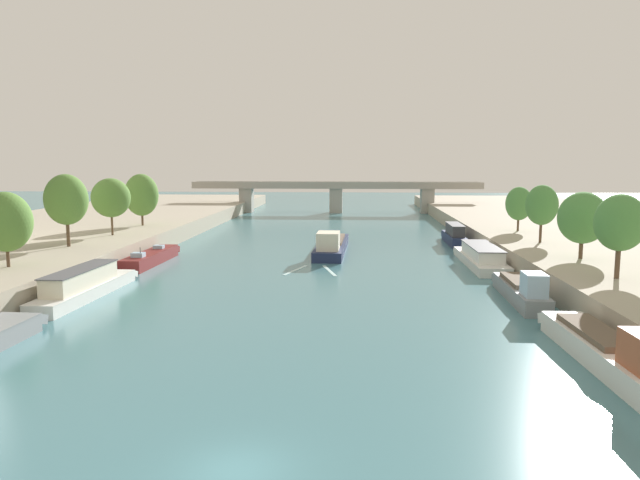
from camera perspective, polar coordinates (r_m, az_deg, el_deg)
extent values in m
plane|color=#42757F|center=(23.75, -8.21, -21.37)|extent=(400.00, 400.00, 0.00)
cube|color=#A89E89|center=(87.23, -25.93, 0.09)|extent=(36.00, 170.00, 2.36)
cube|color=#A89E89|center=(83.27, 27.52, -0.33)|extent=(36.00, 170.00, 2.36)
cube|color=#1E284C|center=(75.47, 1.18, -0.69)|extent=(4.00, 18.53, 1.09)
cube|color=#1E284C|center=(84.91, 1.64, 0.31)|extent=(3.29, 1.33, 0.91)
cube|color=#1E284C|center=(75.39, 1.18, -0.26)|extent=(4.07, 18.53, 0.06)
cube|color=beige|center=(69.05, 0.81, -0.09)|extent=(2.68, 3.76, 2.08)
cube|color=black|center=(70.84, 0.93, 0.36)|extent=(2.05, 0.09, 0.58)
cube|color=brown|center=(77.18, 1.28, 0.08)|extent=(2.97, 9.66, 0.36)
cylinder|color=#232328|center=(69.81, 1.28, -0.42)|extent=(0.07, 0.07, 1.10)
cube|color=silver|center=(62.17, 0.92, -2.99)|extent=(1.82, 5.91, 0.03)
cube|color=silver|center=(62.54, -2.38, -2.93)|extent=(2.18, 5.82, 0.03)
cube|color=gray|center=(45.60, -26.69, -6.84)|extent=(2.70, 1.33, 0.97)
cube|color=silver|center=(53.91, -21.79, -4.67)|extent=(3.00, 14.77, 1.01)
cube|color=silver|center=(60.69, -18.49, -3.09)|extent=(2.43, 1.30, 0.87)
cube|color=silver|center=(53.80, -21.81, -4.11)|extent=(3.05, 14.77, 0.06)
cube|color=beige|center=(53.02, -22.22, -3.44)|extent=(2.38, 9.47, 1.50)
cube|color=#4C4C51|center=(52.88, -22.26, -2.61)|extent=(2.54, 9.75, 0.08)
cylinder|color=#232328|center=(49.71, -23.77, -4.47)|extent=(0.07, 0.07, 1.10)
cube|color=maroon|center=(68.98, -16.14, -1.71)|extent=(2.58, 12.48, 1.28)
cube|color=maroon|center=(75.06, -14.37, -0.81)|extent=(2.22, 1.31, 1.01)
cube|color=maroon|center=(68.87, -16.16, -1.16)|extent=(2.62, 12.49, 0.06)
cube|color=#9EBCD6|center=(71.38, -15.39, -0.64)|extent=(1.17, 0.92, 0.40)
cube|color=#9EBCD6|center=(65.63, -17.24, -1.38)|extent=(1.29, 1.13, 0.48)
cylinder|color=#232328|center=(65.23, -17.05, -1.15)|extent=(0.07, 0.07, 1.10)
cube|color=silver|center=(37.66, 25.94, -9.88)|extent=(2.98, 13.71, 1.29)
cube|color=silver|center=(44.02, 22.18, -7.02)|extent=(2.55, 1.33, 1.01)
cube|color=silver|center=(37.47, 26.00, -8.90)|extent=(3.03, 13.71, 0.06)
cube|color=black|center=(34.31, 28.34, -8.40)|extent=(1.59, 0.07, 0.52)
cube|color=brown|center=(38.62, 25.20, -8.05)|extent=(2.24, 7.15, 0.36)
cube|color=gray|center=(51.64, 18.87, -4.92)|extent=(2.43, 11.58, 1.25)
cube|color=gray|center=(57.44, 17.43, -3.48)|extent=(2.06, 1.31, 0.99)
cube|color=gray|center=(51.51, 18.91, -4.20)|extent=(2.47, 11.58, 0.06)
cube|color=#9EBCD6|center=(47.61, 20.08, -4.08)|extent=(1.66, 2.35, 1.76)
cube|color=black|center=(48.66, 19.74, -3.50)|extent=(1.28, 0.06, 0.49)
cube|color=brown|center=(52.56, 18.61, -3.73)|extent=(1.82, 6.03, 0.36)
cylinder|color=#232328|center=(48.20, 20.29, -4.36)|extent=(0.07, 0.07, 1.10)
cube|color=silver|center=(67.87, 15.31, -1.98)|extent=(3.38, 15.39, 0.92)
cube|color=silver|center=(75.64, 14.06, -0.90)|extent=(3.18, 1.21, 0.82)
cube|color=silver|center=(67.80, 15.32, -1.57)|extent=(3.45, 15.39, 0.06)
cube|color=white|center=(66.95, 15.48, -1.12)|extent=(2.76, 9.85, 1.27)
cube|color=#4C4C51|center=(66.85, 15.50, -0.54)|extent=(2.97, 10.14, 0.08)
cylinder|color=#232328|center=(63.37, 16.64, -1.72)|extent=(0.07, 0.07, 1.10)
cube|color=#1E284C|center=(84.42, 12.89, 0.07)|extent=(2.13, 10.76, 1.30)
cube|color=#1E284C|center=(90.01, 12.34, 0.63)|extent=(1.93, 1.29, 1.02)
cube|color=#1E284C|center=(84.33, 12.90, 0.53)|extent=(2.17, 10.76, 0.06)
cube|color=#38383D|center=(83.72, 12.97, 0.99)|extent=(1.73, 6.89, 1.43)
cube|color=#4C4C51|center=(83.64, 12.99, 1.51)|extent=(1.85, 7.10, 0.08)
cylinder|color=#232328|center=(81.15, 13.47, 0.65)|extent=(0.07, 0.07, 1.10)
cylinder|color=brown|center=(57.78, -28.06, -1.08)|extent=(0.29, 0.29, 2.52)
ellipsoid|color=#568438|center=(57.47, -28.23, 1.57)|extent=(4.43, 4.43, 5.20)
cylinder|color=brown|center=(68.76, -23.28, 0.90)|extent=(0.36, 0.36, 3.58)
ellipsoid|color=#568438|center=(68.49, -23.43, 3.63)|extent=(4.53, 4.53, 5.44)
cylinder|color=brown|center=(77.48, -19.55, 1.68)|extent=(0.27, 0.27, 3.32)
ellipsoid|color=#568438|center=(77.25, -19.65, 3.88)|extent=(4.73, 4.73, 4.84)
cylinder|color=brown|center=(87.86, -16.87, 2.25)|extent=(0.32, 0.32, 2.74)
ellipsoid|color=#568438|center=(87.65, -16.95, 4.21)|extent=(4.74, 4.74, 5.97)
cylinder|color=brown|center=(51.51, 26.94, -1.60)|extent=(0.39, 0.39, 3.19)
ellipsoid|color=#4C8942|center=(51.18, 27.13, 1.52)|extent=(3.85, 3.85, 4.47)
cylinder|color=brown|center=(60.64, 24.02, -0.47)|extent=(0.37, 0.37, 2.53)
ellipsoid|color=#4C8942|center=(60.36, 24.15, 1.98)|extent=(4.54, 4.54, 4.87)
cylinder|color=brown|center=(70.81, 20.63, 0.98)|extent=(0.30, 0.30, 3.02)
ellipsoid|color=#4C8942|center=(70.57, 20.74, 3.20)|extent=(3.56, 3.56, 4.53)
cylinder|color=brown|center=(81.61, 18.68, 1.68)|extent=(0.28, 0.28, 2.42)
ellipsoid|color=#4C8942|center=(81.41, 18.75, 3.37)|extent=(3.44, 3.44, 4.41)
cube|color=#9E998E|center=(132.47, 1.57, 5.16)|extent=(64.75, 4.40, 0.60)
cube|color=#9E998E|center=(130.44, 1.54, 5.45)|extent=(64.75, 0.30, 0.90)
cube|color=#9E998E|center=(134.43, 1.60, 5.52)|extent=(64.75, 0.30, 0.90)
cube|color=#9E998E|center=(134.86, -7.14, 3.86)|extent=(2.80, 3.60, 5.45)
cube|color=#9E998E|center=(132.63, 1.56, 3.85)|extent=(2.80, 3.60, 5.45)
cube|color=#9E998E|center=(133.52, 10.36, 3.76)|extent=(2.80, 3.60, 5.45)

